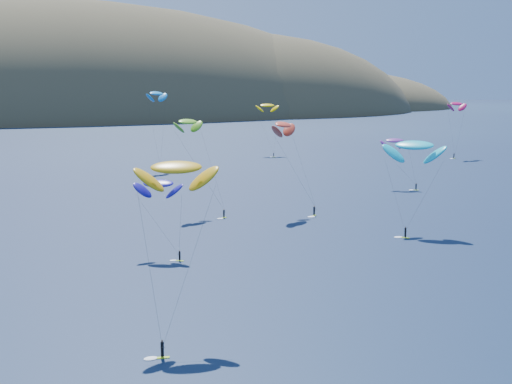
{
  "coord_description": "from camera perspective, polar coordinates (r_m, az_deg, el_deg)",
  "views": [
    {
      "loc": [
        -65.12,
        -39.66,
        29.96
      ],
      "look_at": [
        -12.39,
        80.0,
        9.0
      ],
      "focal_mm": 50.0,
      "sensor_mm": 36.0,
      "label": 1
    }
  ],
  "objects": [
    {
      "name": "island",
      "position": [
        612.38,
        -13.95,
        5.03
      ],
      "size": [
        730.0,
        300.0,
        210.0
      ],
      "color": "#3D3526",
      "rests_on": "ground"
    },
    {
      "name": "kitesurfer_2",
      "position": [
        85.3,
        -6.4,
        1.95
      ],
      "size": [
        10.86,
        13.31,
        22.1
      ],
      "rotation": [
        0.0,
        0.0,
        -0.23
      ],
      "color": "#ABE219",
      "rests_on": "ground"
    },
    {
      "name": "kitesurfer_3",
      "position": [
        160.22,
        -5.48,
        5.61
      ],
      "size": [
        9.59,
        14.46,
        22.59
      ],
      "rotation": [
        0.0,
        0.0,
        0.46
      ],
      "color": "#ABE219",
      "rests_on": "ground"
    },
    {
      "name": "kitesurfer_4",
      "position": [
        239.62,
        -7.97,
        7.81
      ],
      "size": [
        10.04,
        9.85,
        27.53
      ],
      "rotation": [
        0.0,
        0.0,
        0.6
      ],
      "color": "#ABE219",
      "rests_on": "ground"
    },
    {
      "name": "kitesurfer_5",
      "position": [
        144.39,
        12.55,
        3.67
      ],
      "size": [
        12.99,
        13.33,
        20.11
      ],
      "rotation": [
        0.0,
        0.0,
        -0.77
      ],
      "color": "#ABE219",
      "rests_on": "ground"
    },
    {
      "name": "kitesurfer_6",
      "position": [
        200.5,
        11.04,
        4.06
      ],
      "size": [
        8.34,
        11.45,
        15.06
      ],
      "rotation": [
        0.0,
        0.0,
        -0.48
      ],
      "color": "#ABE219",
      "rests_on": "ground"
    },
    {
      "name": "kitesurfer_8",
      "position": [
        282.7,
        15.76,
        6.81
      ],
      "size": [
        9.82,
        7.4,
        22.91
      ],
      "rotation": [
        0.0,
        0.0,
        0.15
      ],
      "color": "#ABE219",
      "rests_on": "ground"
    },
    {
      "name": "kitesurfer_9",
      "position": [
        159.68,
        2.2,
        5.4
      ],
      "size": [
        9.7,
        12.94,
        22.23
      ],
      "rotation": [
        0.0,
        0.0,
        0.68
      ],
      "color": "#ABE219",
      "rests_on": "ground"
    },
    {
      "name": "kitesurfer_10",
      "position": [
        122.5,
        -7.83,
        0.67
      ],
      "size": [
        8.97,
        11.01,
        14.5
      ],
      "rotation": [
        0.0,
        0.0,
        -0.58
      ],
      "color": "#ABE219",
      "rests_on": "ground"
    },
    {
      "name": "kitesurfer_11",
      "position": [
        283.29,
        0.9,
        6.94
      ],
      "size": [
        9.45,
        14.4,
        21.77
      ],
      "rotation": [
        0.0,
        0.0,
        -0.19
      ],
      "color": "#ABE219",
      "rests_on": "ground"
    }
  ]
}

